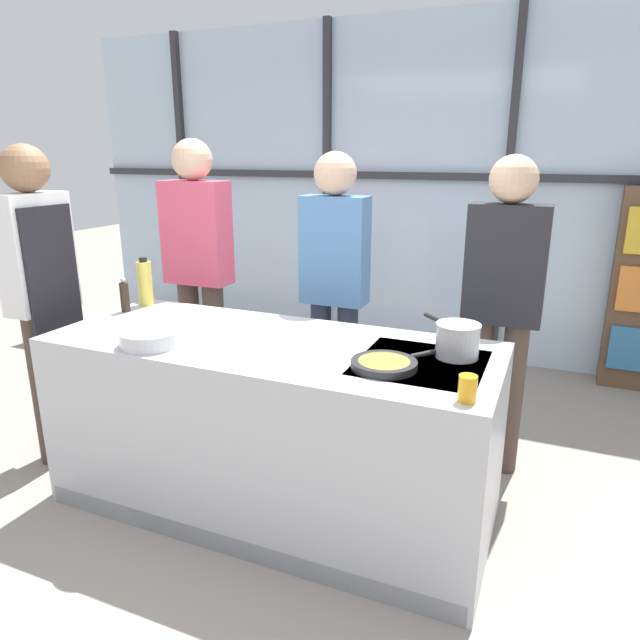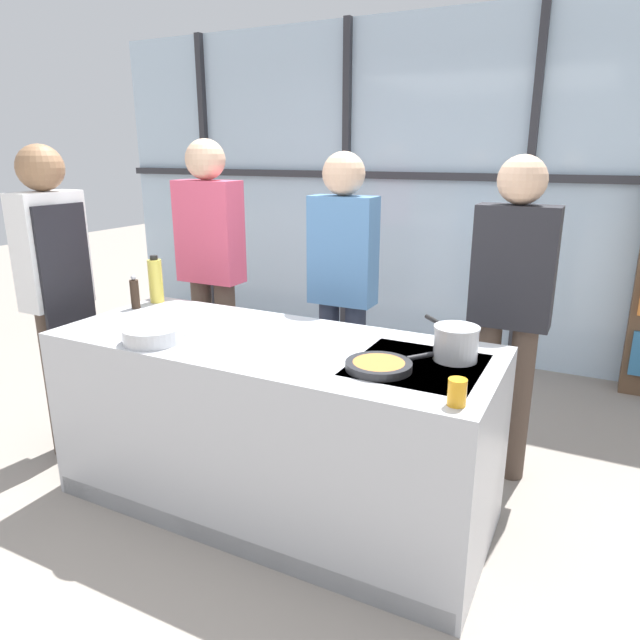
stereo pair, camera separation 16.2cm
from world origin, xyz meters
name	(u,v)px [view 1 (the left image)]	position (x,y,z in m)	size (l,w,h in m)	color
ground_plane	(274,505)	(0.00, 0.00, 0.00)	(18.00, 18.00, 0.00)	gray
back_window_wall	(413,192)	(0.00, 2.61, 1.40)	(6.40, 0.10, 2.80)	silver
demo_island	(272,427)	(0.00, 0.00, 0.44)	(2.12, 0.84, 0.88)	#B7BABF
chef	(42,283)	(-1.39, -0.03, 1.04)	(0.25, 0.38, 1.78)	#47382D
spectator_far_left	(198,261)	(-0.95, 0.83, 1.05)	(0.43, 0.25, 1.81)	#47382D
spectator_center_left	(334,278)	(0.00, 0.83, 1.02)	(0.39, 0.24, 1.74)	#232838
spectator_center_right	(503,297)	(0.95, 0.83, 1.00)	(0.40, 0.24, 1.72)	#47382D
frying_pan	(386,364)	(0.60, -0.12, 0.90)	(0.36, 0.42, 0.04)	#232326
saucepan	(457,339)	(0.84, 0.13, 0.96)	(0.29, 0.28, 0.15)	silver
white_plate	(179,331)	(-0.47, -0.05, 0.89)	(0.22, 0.22, 0.01)	white
mixing_bowl	(150,337)	(-0.47, -0.27, 0.92)	(0.27, 0.27, 0.07)	silver
oil_bottle	(145,283)	(-0.96, 0.31, 1.01)	(0.08, 0.08, 0.28)	#E0CC4C
pepper_grinder	(125,296)	(-0.97, 0.14, 0.97)	(0.05, 0.05, 0.19)	#332319
juice_glass_near	(467,389)	(0.96, -0.32, 0.93)	(0.07, 0.07, 0.10)	orange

